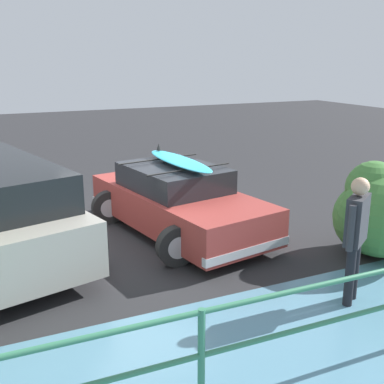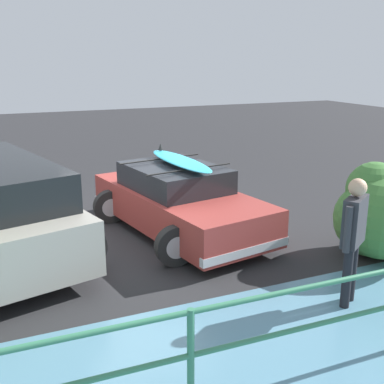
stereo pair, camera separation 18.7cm
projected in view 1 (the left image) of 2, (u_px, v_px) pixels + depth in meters
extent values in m
cube|color=#28282B|center=(138.00, 231.00, 9.26)|extent=(44.00, 44.00, 0.02)
cube|color=#9E3833|center=(179.00, 207.00, 9.03)|extent=(2.36, 4.26, 0.65)
cube|color=#23262B|center=(174.00, 177.00, 9.01)|extent=(1.79, 2.16, 0.43)
cube|color=silver|center=(248.00, 250.00, 7.52)|extent=(1.70, 0.40, 0.14)
cube|color=silver|center=(130.00, 194.00, 10.64)|extent=(1.70, 0.40, 0.14)
cylinder|color=black|center=(257.00, 225.00, 8.55)|extent=(0.66, 0.18, 0.66)
cylinder|color=#B7B7BC|center=(257.00, 225.00, 8.55)|extent=(0.36, 0.19, 0.36)
cylinder|color=black|center=(177.00, 246.00, 7.61)|extent=(0.66, 0.18, 0.66)
cylinder|color=#B7B7BC|center=(177.00, 246.00, 7.61)|extent=(0.36, 0.19, 0.36)
cylinder|color=black|center=(180.00, 194.00, 10.53)|extent=(0.66, 0.18, 0.66)
cylinder|color=#B7B7BC|center=(180.00, 194.00, 10.53)|extent=(0.36, 0.19, 0.36)
cylinder|color=black|center=(109.00, 207.00, 9.59)|extent=(0.66, 0.18, 0.66)
cylinder|color=#B7B7BC|center=(109.00, 207.00, 9.59)|extent=(0.36, 0.19, 0.36)
cylinder|color=black|center=(190.00, 169.00, 8.52)|extent=(1.74, 0.34, 0.03)
cylinder|color=black|center=(159.00, 159.00, 9.36)|extent=(1.74, 0.34, 0.03)
ellipsoid|color=#33B7D6|center=(179.00, 161.00, 8.93)|extent=(0.66, 2.30, 0.09)
cone|color=black|center=(159.00, 147.00, 9.67)|extent=(0.10, 0.10, 0.14)
cylinder|color=black|center=(82.00, 248.00, 7.37)|extent=(0.79, 0.22, 0.79)
cylinder|color=#B7B7BC|center=(82.00, 248.00, 7.37)|extent=(0.43, 0.23, 0.43)
cylinder|color=black|center=(21.00, 208.00, 9.33)|extent=(0.79, 0.22, 0.79)
cylinder|color=#B7B7BC|center=(21.00, 208.00, 9.33)|extent=(0.43, 0.23, 0.43)
cylinder|color=black|center=(354.00, 269.00, 6.55)|extent=(0.12, 0.12, 0.86)
cylinder|color=black|center=(350.00, 276.00, 6.36)|extent=(0.12, 0.12, 0.86)
cube|color=#333338|center=(357.00, 220.00, 6.25)|extent=(0.53, 0.44, 0.64)
sphere|color=#D6A884|center=(360.00, 186.00, 6.13)|extent=(0.23, 0.23, 0.23)
cylinder|color=#333338|center=(362.00, 216.00, 6.50)|extent=(0.09, 0.09, 0.61)
cylinder|color=#333338|center=(351.00, 228.00, 6.02)|extent=(0.09, 0.09, 0.61)
cylinder|color=#387F5B|center=(201.00, 360.00, 4.42)|extent=(0.07, 0.07, 1.05)
sphere|color=#427A38|center=(374.00, 189.00, 7.85)|extent=(0.91, 0.91, 0.91)
sphere|color=#427A38|center=(371.00, 218.00, 8.00)|extent=(1.26, 1.26, 1.26)
sphere|color=#427A38|center=(381.00, 216.00, 7.73)|extent=(1.35, 1.35, 1.35)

